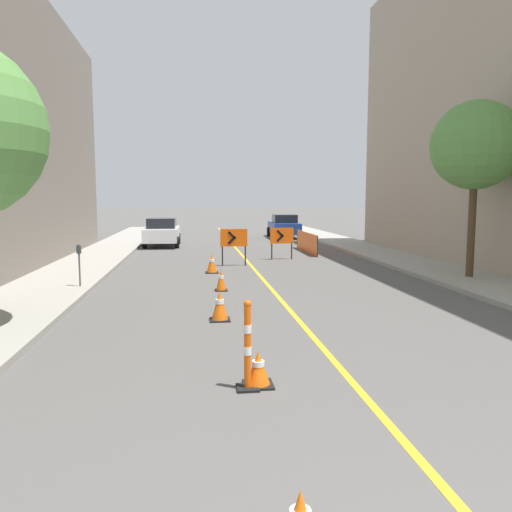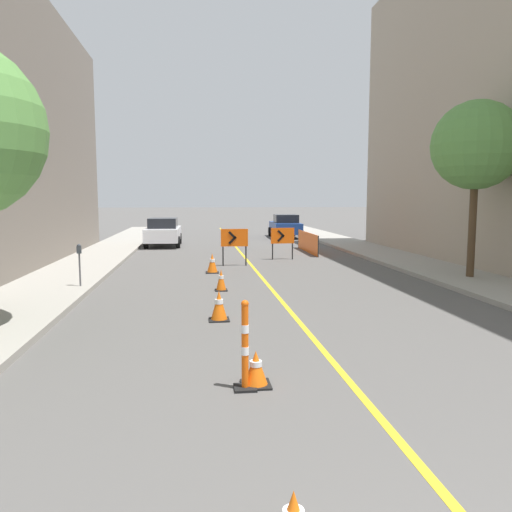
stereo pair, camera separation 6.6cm
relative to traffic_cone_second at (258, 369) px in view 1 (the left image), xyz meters
name	(u,v)px [view 1 (the left image)]	position (x,y,z in m)	size (l,w,h in m)	color
lane_stripe	(242,255)	(1.39, 16.42, -0.25)	(0.12, 44.45, 0.01)	gold
sidewalk_left	(100,256)	(-5.15, 16.42, -0.18)	(2.63, 44.45, 0.15)	#9E998E
sidewalk_right	(375,252)	(7.93, 16.42, -0.18)	(2.63, 44.45, 0.15)	#9E998E
traffic_cone_second	(258,369)	(0.00, 0.00, 0.00)	(0.43, 0.43, 0.51)	black
traffic_cone_third	(220,306)	(-0.34, 3.94, 0.08)	(0.45, 0.45, 0.67)	black
traffic_cone_fourth	(221,280)	(-0.11, 7.51, 0.06)	(0.36, 0.36, 0.63)	black
traffic_cone_fifth	(212,263)	(-0.25, 11.07, 0.10)	(0.47, 0.47, 0.71)	black
delineator_post_front	(248,351)	(-0.17, -0.11, 0.31)	(0.32, 0.32, 1.28)	black
arrow_barricade_primary	(234,239)	(0.70, 12.88, 0.81)	(1.08, 0.10, 1.48)	#EF560C
arrow_barricade_secondary	(282,237)	(2.97, 14.69, 0.74)	(1.05, 0.14, 1.40)	#EF560C
safety_mesh_fence	(307,242)	(4.75, 17.55, 0.24)	(0.09, 4.63, 0.99)	#EF560C
parked_car_curb_near	(162,232)	(-2.64, 21.65, 0.55)	(1.94, 4.33, 1.59)	silver
parked_car_curb_mid	(284,226)	(5.31, 26.92, 0.55)	(2.00, 4.38, 1.59)	navy
parking_meter_near_curb	(79,256)	(-4.19, 7.96, 0.77)	(0.12, 0.11, 1.23)	#4C4C51
street_tree_right_near	(476,146)	(8.06, 8.27, 4.09)	(2.81, 2.81, 5.63)	#4C3823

